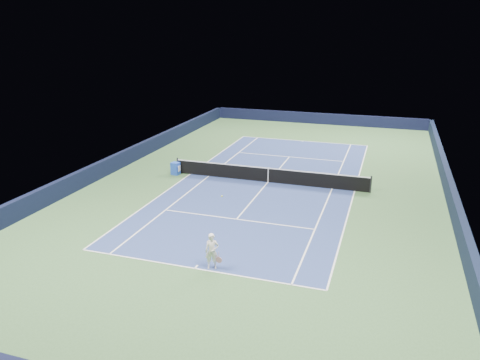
% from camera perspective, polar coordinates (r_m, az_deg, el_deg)
% --- Properties ---
extents(ground, '(40.00, 40.00, 0.00)m').
position_cam_1_polar(ground, '(30.28, 3.43, -0.27)').
color(ground, '#365A31').
rests_on(ground, ground).
extents(wall_far, '(22.00, 0.35, 1.10)m').
position_cam_1_polar(wall_far, '(49.00, 9.47, 7.42)').
color(wall_far, black).
rests_on(wall_far, ground).
extents(wall_right, '(0.35, 40.00, 1.10)m').
position_cam_1_polar(wall_right, '(29.46, 24.26, -1.33)').
color(wall_right, black).
rests_on(wall_right, ground).
extents(wall_left, '(0.35, 40.00, 1.10)m').
position_cam_1_polar(wall_left, '(34.34, -14.29, 2.41)').
color(wall_left, black).
rests_on(wall_left, ground).
extents(court_surface, '(10.97, 23.77, 0.01)m').
position_cam_1_polar(court_surface, '(30.28, 3.43, -0.26)').
color(court_surface, navy).
rests_on(court_surface, ground).
extents(baseline_far, '(10.97, 0.08, 0.00)m').
position_cam_1_polar(baseline_far, '(41.45, 7.68, 4.75)').
color(baseline_far, white).
rests_on(baseline_far, ground).
extents(baseline_near, '(10.97, 0.08, 0.00)m').
position_cam_1_polar(baseline_near, '(19.94, -5.53, -10.68)').
color(baseline_near, white).
rests_on(baseline_near, ground).
extents(sideline_doubles_right, '(0.08, 23.77, 0.00)m').
position_cam_1_polar(sideline_doubles_right, '(29.46, 13.80, -1.31)').
color(sideline_doubles_right, white).
rests_on(sideline_doubles_right, ground).
extents(sideline_doubles_left, '(0.08, 23.77, 0.00)m').
position_cam_1_polar(sideline_doubles_left, '(32.03, -6.09, 0.73)').
color(sideline_doubles_left, white).
rests_on(sideline_doubles_left, ground).
extents(sideline_singles_right, '(0.08, 23.77, 0.00)m').
position_cam_1_polar(sideline_singles_right, '(29.57, 11.16, -1.04)').
color(sideline_singles_right, white).
rests_on(sideline_singles_right, ground).
extents(sideline_singles_left, '(0.08, 23.77, 0.00)m').
position_cam_1_polar(sideline_singles_left, '(31.51, -3.81, 0.50)').
color(sideline_singles_left, white).
rests_on(sideline_singles_left, ground).
extents(service_line_far, '(8.23, 0.08, 0.00)m').
position_cam_1_polar(service_line_far, '(36.24, 6.04, 2.83)').
color(service_line_far, white).
rests_on(service_line_far, ground).
extents(service_line_near, '(8.23, 0.08, 0.00)m').
position_cam_1_polar(service_line_near, '(24.54, -0.42, -4.79)').
color(service_line_near, white).
rests_on(service_line_near, ground).
extents(center_service_line, '(0.08, 12.80, 0.00)m').
position_cam_1_polar(center_service_line, '(30.28, 3.44, -0.25)').
color(center_service_line, white).
rests_on(center_service_line, ground).
extents(center_mark_far, '(0.08, 0.30, 0.00)m').
position_cam_1_polar(center_mark_far, '(41.31, 7.64, 4.70)').
color(center_mark_far, white).
rests_on(center_mark_far, ground).
extents(center_mark_near, '(0.08, 0.30, 0.00)m').
position_cam_1_polar(center_mark_near, '(20.06, -5.36, -10.48)').
color(center_mark_near, white).
rests_on(center_mark_near, ground).
extents(tennis_net, '(12.90, 0.10, 1.07)m').
position_cam_1_polar(tennis_net, '(30.12, 3.45, 0.64)').
color(tennis_net, black).
rests_on(tennis_net, ground).
extents(sponsor_cube, '(0.60, 0.55, 0.85)m').
position_cam_1_polar(sponsor_cube, '(31.97, -7.87, 1.40)').
color(sponsor_cube, blue).
rests_on(sponsor_cube, ground).
extents(tennis_player, '(0.78, 1.30, 2.89)m').
position_cam_1_polar(tennis_player, '(19.56, -3.43, -8.67)').
color(tennis_player, white).
rests_on(tennis_player, ground).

